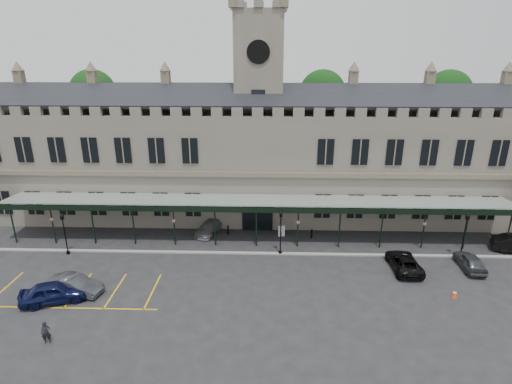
{
  "coord_description": "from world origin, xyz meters",
  "views": [
    {
      "loc": [
        1.04,
        -28.07,
        17.86
      ],
      "look_at": [
        0.0,
        6.0,
        6.0
      ],
      "focal_mm": 28.0,
      "sensor_mm": 36.0,
      "label": 1
    }
  ],
  "objects_px": {
    "car_van": "(404,262)",
    "lamp_post_left": "(64,230)",
    "station_building": "(259,160)",
    "lamp_post_right": "(465,231)",
    "sign_board": "(282,231)",
    "clock_tower": "(259,100)",
    "lamp_post_mid": "(281,228)",
    "car_left_b": "(74,285)",
    "traffic_cone": "(455,294)",
    "car_left_a": "(54,292)",
    "car_taxi": "(210,227)",
    "person_a": "(46,333)",
    "car_right_a": "(470,261)"
  },
  "relations": [
    {
      "from": "car_van",
      "to": "lamp_post_left",
      "type": "bearing_deg",
      "value": -4.09
    },
    {
      "from": "station_building",
      "to": "lamp_post_right",
      "type": "height_order",
      "value": "station_building"
    },
    {
      "from": "lamp_post_left",
      "to": "sign_board",
      "type": "distance_m",
      "value": 20.77
    },
    {
      "from": "clock_tower",
      "to": "lamp_post_left",
      "type": "bearing_deg",
      "value": -148.02
    },
    {
      "from": "station_building",
      "to": "sign_board",
      "type": "height_order",
      "value": "station_building"
    },
    {
      "from": "lamp_post_mid",
      "to": "car_left_b",
      "type": "distance_m",
      "value": 17.85
    },
    {
      "from": "traffic_cone",
      "to": "station_building",
      "type": "bearing_deg",
      "value": 132.41
    },
    {
      "from": "lamp_post_mid",
      "to": "car_left_b",
      "type": "height_order",
      "value": "lamp_post_mid"
    },
    {
      "from": "car_left_a",
      "to": "traffic_cone",
      "type": "bearing_deg",
      "value": -106.97
    },
    {
      "from": "car_left_a",
      "to": "lamp_post_right",
      "type": "bearing_deg",
      "value": -96.61
    },
    {
      "from": "sign_board",
      "to": "station_building",
      "type": "bearing_deg",
      "value": 98.64
    },
    {
      "from": "car_left_b",
      "to": "car_taxi",
      "type": "relative_size",
      "value": 1.03
    },
    {
      "from": "lamp_post_mid",
      "to": "car_left_a",
      "type": "height_order",
      "value": "lamp_post_mid"
    },
    {
      "from": "lamp_post_mid",
      "to": "car_left_b",
      "type": "xyz_separation_m",
      "value": [
        -16.32,
        -6.98,
        -1.92
      ]
    },
    {
      "from": "traffic_cone",
      "to": "person_a",
      "type": "height_order",
      "value": "person_a"
    },
    {
      "from": "station_building",
      "to": "traffic_cone",
      "type": "distance_m",
      "value": 23.89
    },
    {
      "from": "lamp_post_right",
      "to": "traffic_cone",
      "type": "relative_size",
      "value": 7.17
    },
    {
      "from": "car_left_a",
      "to": "car_right_a",
      "type": "xyz_separation_m",
      "value": [
        33.8,
        5.99,
        -0.13
      ]
    },
    {
      "from": "lamp_post_mid",
      "to": "car_left_b",
      "type": "bearing_deg",
      "value": -156.84
    },
    {
      "from": "car_van",
      "to": "person_a",
      "type": "xyz_separation_m",
      "value": [
        -26.2,
        -10.25,
        0.12
      ]
    },
    {
      "from": "lamp_post_mid",
      "to": "sign_board",
      "type": "height_order",
      "value": "lamp_post_mid"
    },
    {
      "from": "clock_tower",
      "to": "traffic_cone",
      "type": "xyz_separation_m",
      "value": [
        15.57,
        -17.13,
        -12.8
      ]
    },
    {
      "from": "lamp_post_right",
      "to": "sign_board",
      "type": "distance_m",
      "value": 17.0
    },
    {
      "from": "clock_tower",
      "to": "car_van",
      "type": "height_order",
      "value": "clock_tower"
    },
    {
      "from": "clock_tower",
      "to": "sign_board",
      "type": "xyz_separation_m",
      "value": [
        2.52,
        -6.62,
        -12.53
      ]
    },
    {
      "from": "lamp_post_left",
      "to": "lamp_post_mid",
      "type": "relative_size",
      "value": 0.93
    },
    {
      "from": "station_building",
      "to": "clock_tower",
      "type": "height_order",
      "value": "clock_tower"
    },
    {
      "from": "traffic_cone",
      "to": "car_van",
      "type": "height_order",
      "value": "car_van"
    },
    {
      "from": "car_left_b",
      "to": "car_right_a",
      "type": "relative_size",
      "value": 1.11
    },
    {
      "from": "lamp_post_right",
      "to": "car_van",
      "type": "distance_m",
      "value": 6.6
    },
    {
      "from": "station_building",
      "to": "lamp_post_left",
      "type": "distance_m",
      "value": 21.19
    },
    {
      "from": "car_left_b",
      "to": "car_van",
      "type": "distance_m",
      "value": 27.41
    },
    {
      "from": "lamp_post_left",
      "to": "car_left_b",
      "type": "height_order",
      "value": "lamp_post_left"
    },
    {
      "from": "lamp_post_right",
      "to": "car_left_b",
      "type": "xyz_separation_m",
      "value": [
        -32.92,
        -6.75,
        -1.95
      ]
    },
    {
      "from": "station_building",
      "to": "car_left_a",
      "type": "xyz_separation_m",
      "value": [
        -15.0,
        -18.51,
        -5.65
      ]
    },
    {
      "from": "lamp_post_right",
      "to": "sign_board",
      "type": "height_order",
      "value": "lamp_post_right"
    },
    {
      "from": "station_building",
      "to": "car_van",
      "type": "xyz_separation_m",
      "value": [
        13.0,
        -12.79,
        -5.8
      ]
    },
    {
      "from": "lamp_post_right",
      "to": "car_van",
      "type": "relative_size",
      "value": 0.94
    },
    {
      "from": "car_taxi",
      "to": "car_van",
      "type": "xyz_separation_m",
      "value": [
        18.0,
        -6.88,
        0.04
      ]
    },
    {
      "from": "person_a",
      "to": "clock_tower",
      "type": "bearing_deg",
      "value": 37.59
    },
    {
      "from": "car_taxi",
      "to": "sign_board",
      "type": "bearing_deg",
      "value": 13.04
    },
    {
      "from": "lamp_post_mid",
      "to": "car_right_a",
      "type": "xyz_separation_m",
      "value": [
        16.51,
        -2.14,
        -1.97
      ]
    },
    {
      "from": "lamp_post_left",
      "to": "person_a",
      "type": "height_order",
      "value": "lamp_post_left"
    },
    {
      "from": "station_building",
      "to": "person_a",
      "type": "relative_size",
      "value": 37.85
    },
    {
      "from": "lamp_post_left",
      "to": "lamp_post_mid",
      "type": "distance_m",
      "value": 19.99
    },
    {
      "from": "lamp_post_right",
      "to": "car_left_a",
      "type": "bearing_deg",
      "value": -166.89
    },
    {
      "from": "lamp_post_left",
      "to": "lamp_post_right",
      "type": "distance_m",
      "value": 36.58
    },
    {
      "from": "car_left_a",
      "to": "lamp_post_left",
      "type": "bearing_deg",
      "value": -0.13
    },
    {
      "from": "lamp_post_mid",
      "to": "sign_board",
      "type": "distance_m",
      "value": 4.38
    },
    {
      "from": "clock_tower",
      "to": "lamp_post_right",
      "type": "relative_size",
      "value": 5.47
    }
  ]
}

